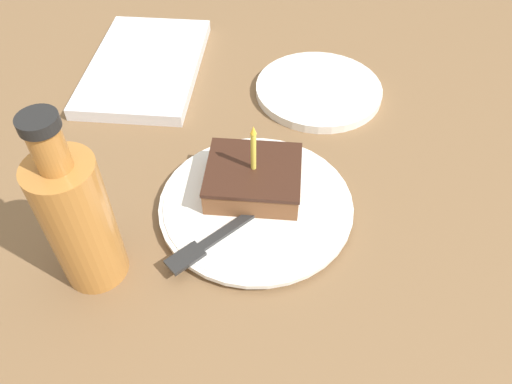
{
  "coord_description": "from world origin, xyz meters",
  "views": [
    {
      "loc": [
        -0.45,
        -0.06,
        0.5
      ],
      "look_at": [
        -0.02,
        -0.02,
        0.04
      ],
      "focal_mm": 35.0,
      "sensor_mm": 36.0,
      "label": 1
    }
  ],
  "objects": [
    {
      "name": "ground_plane",
      "position": [
        0.0,
        0.0,
        -0.02
      ],
      "size": [
        2.4,
        2.4,
        0.04
      ],
      "color": "brown",
      "rests_on": "ground"
    },
    {
      "name": "plate",
      "position": [
        -0.02,
        -0.02,
        0.01
      ],
      "size": [
        0.25,
        0.25,
        0.02
      ],
      "color": "white",
      "rests_on": "ground_plane"
    },
    {
      "name": "cake_slice",
      "position": [
        -0.0,
        -0.02,
        0.04
      ],
      "size": [
        0.11,
        0.12,
        0.11
      ],
      "color": "brown",
      "rests_on": "plate"
    },
    {
      "name": "fork",
      "position": [
        -0.08,
        0.01,
        0.02
      ],
      "size": [
        0.14,
        0.14,
        0.0
      ],
      "color": "#262626",
      "rests_on": "plate"
    },
    {
      "name": "bottle",
      "position": [
        -0.13,
        0.15,
        0.09
      ],
      "size": [
        0.07,
        0.07,
        0.23
      ],
      "color": "#B27233",
      "rests_on": "ground_plane"
    },
    {
      "name": "side_plate",
      "position": [
        0.24,
        -0.11,
        0.01
      ],
      "size": [
        0.21,
        0.21,
        0.01
      ],
      "color": "white",
      "rests_on": "ground_plane"
    },
    {
      "name": "marble_board",
      "position": [
        0.28,
        0.2,
        0.01
      ],
      "size": [
        0.29,
        0.18,
        0.02
      ],
      "color": "silver",
      "rests_on": "ground_plane"
    }
  ]
}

